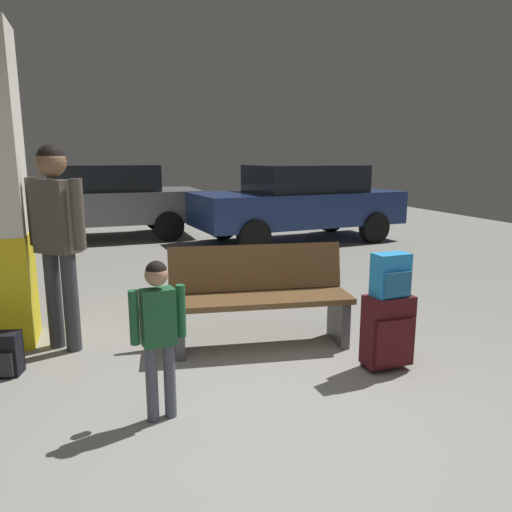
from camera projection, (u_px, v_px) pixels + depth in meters
The scene contains 9 objects.
ground_plane at pixel (184, 283), 6.74m from camera, with size 18.00×18.00×0.10m, color gray.
bench at pixel (260, 297), 4.34m from camera, with size 1.66×0.73×0.89m.
suitcase at pixel (388, 331), 3.85m from camera, with size 0.38×0.23×0.60m.
backpack_bright at pixel (391, 276), 3.76m from camera, with size 0.29×0.20×0.34m.
child at pixel (158, 324), 3.04m from camera, with size 0.35×0.20×1.05m.
adult at pixel (56, 226), 4.11m from camera, with size 0.47×0.45×1.78m.
backpack_dark_floor at pixel (1, 355), 3.76m from camera, with size 0.31×0.24×0.34m.
parked_car_far at pixel (100, 200), 10.00m from camera, with size 4.14×1.89×1.51m.
parked_car_near at pixel (299, 201), 9.69m from camera, with size 4.26×2.13×1.51m.
Camera 1 is at (-1.07, -2.52, 1.67)m, focal length 34.09 mm.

